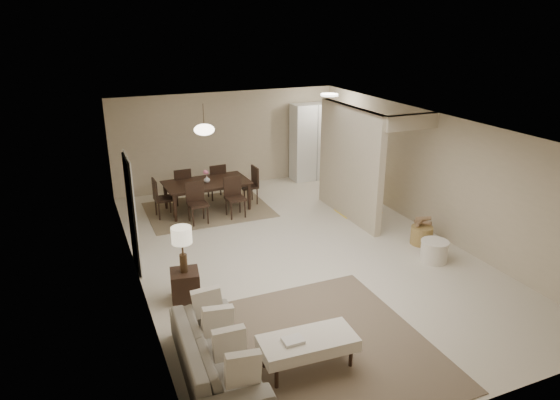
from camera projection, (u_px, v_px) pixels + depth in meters
name	position (u px, v px, depth m)	size (l,w,h in m)	color
floor	(299.00, 252.00, 9.67)	(9.00, 9.00, 0.00)	beige
ceiling	(300.00, 124.00, 8.81)	(9.00, 9.00, 0.00)	white
back_wall	(227.00, 140.00, 13.13)	(6.00, 6.00, 0.00)	#B8A88B
left_wall	(133.00, 214.00, 8.14)	(9.00, 9.00, 0.00)	#B8A88B
right_wall	(430.00, 172.00, 10.34)	(9.00, 9.00, 0.00)	#B8A88B
partition	(349.00, 163.00, 10.98)	(0.15, 2.50, 2.50)	#B8A88B
doorway	(132.00, 214.00, 8.75)	(0.04, 0.90, 2.04)	black
pantry_cabinet	(313.00, 142.00, 13.76)	(1.20, 0.55, 2.10)	white
flush_light	(329.00, 95.00, 12.43)	(0.44, 0.44, 0.05)	white
living_rug	(311.00, 349.00, 6.81)	(3.20, 3.20, 0.01)	brown
sofa	(216.00, 355.00, 6.22)	(0.83, 2.13, 0.62)	gray
ottoman_bench	(308.00, 344.00, 6.35)	(1.27, 0.64, 0.45)	silver
side_table	(185.00, 285.00, 7.97)	(0.44, 0.44, 0.49)	black
table_lamp	(182.00, 239.00, 7.69)	(0.32, 0.32, 0.76)	#412E1C
round_pouf	(434.00, 251.00, 9.23)	(0.51, 0.51, 0.40)	silver
wicker_basket	(421.00, 235.00, 9.95)	(0.43, 0.43, 0.37)	olive
dining_rug	(208.00, 210.00, 11.77)	(2.80, 2.10, 0.01)	#736347
dining_table	(208.00, 196.00, 11.66)	(1.95, 1.09, 0.68)	black
dining_chairs	(208.00, 192.00, 11.62)	(2.46, 1.82, 0.91)	black
vase	(207.00, 179.00, 11.51)	(0.15, 0.15, 0.15)	white
yellow_mat	(358.00, 211.00, 11.67)	(0.96, 0.59, 0.01)	yellow
pendant_light	(204.00, 130.00, 11.12)	(0.46, 0.46, 0.71)	#412E1C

